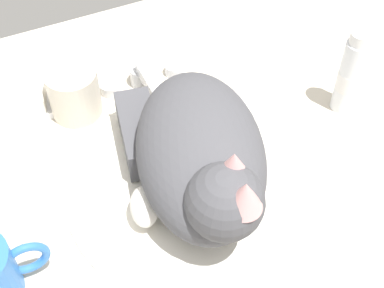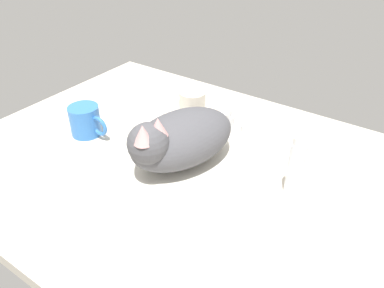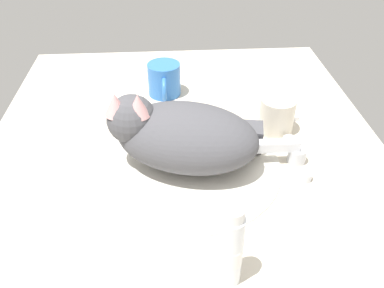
% 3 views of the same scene
% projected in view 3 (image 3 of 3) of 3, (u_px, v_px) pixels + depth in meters
% --- Properties ---
extents(ground_plane, '(1.10, 0.83, 0.03)m').
position_uv_depth(ground_plane, '(187.00, 172.00, 0.79)').
color(ground_plane, beige).
extents(sink_basin, '(0.36, 0.36, 0.01)m').
position_uv_depth(sink_basin, '(187.00, 164.00, 0.77)').
color(sink_basin, white).
rests_on(sink_basin, ground_plane).
extents(faucet, '(0.13, 0.11, 0.05)m').
position_uv_depth(faucet, '(289.00, 152.00, 0.77)').
color(faucet, silver).
rests_on(faucet, ground_plane).
extents(cat, '(0.23, 0.31, 0.15)m').
position_uv_depth(cat, '(180.00, 134.00, 0.74)').
color(cat, '#4C4C51').
rests_on(cat, sink_basin).
extents(coffee_mug, '(0.12, 0.08, 0.08)m').
position_uv_depth(coffee_mug, '(164.00, 80.00, 0.98)').
color(coffee_mug, '#3372C6').
rests_on(coffee_mug, ground_plane).
extents(rinse_cup, '(0.07, 0.07, 0.08)m').
position_uv_depth(rinse_cup, '(277.00, 115.00, 0.85)').
color(rinse_cup, silver).
rests_on(rinse_cup, ground_plane).
extents(soap_dish, '(0.09, 0.06, 0.01)m').
position_uv_depth(soap_dish, '(281.00, 109.00, 0.93)').
color(soap_dish, white).
rests_on(soap_dish, ground_plane).
extents(soap_bar, '(0.08, 0.06, 0.03)m').
position_uv_depth(soap_bar, '(282.00, 102.00, 0.92)').
color(soap_bar, white).
rests_on(soap_bar, soap_dish).
extents(toothpaste_bottle, '(0.03, 0.03, 0.14)m').
position_uv_depth(toothpaste_bottle, '(231.00, 248.00, 0.54)').
color(toothpaste_bottle, white).
rests_on(toothpaste_bottle, ground_plane).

